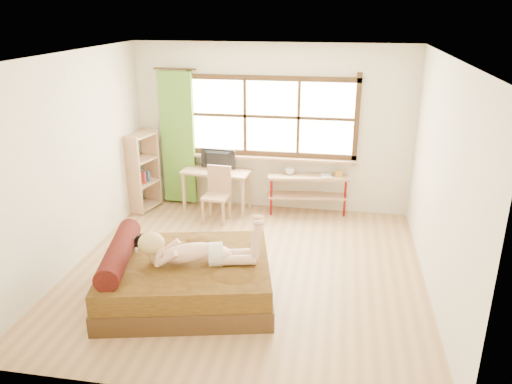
% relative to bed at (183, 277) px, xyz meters
% --- Properties ---
extents(floor, '(4.50, 4.50, 0.00)m').
position_rel_bed_xyz_m(floor, '(0.61, 0.73, -0.26)').
color(floor, '#9E754C').
rests_on(floor, ground).
extents(ceiling, '(4.50, 4.50, 0.00)m').
position_rel_bed_xyz_m(ceiling, '(0.61, 0.73, 2.44)').
color(ceiling, white).
rests_on(ceiling, wall_back).
extents(wall_back, '(4.50, 0.00, 4.50)m').
position_rel_bed_xyz_m(wall_back, '(0.61, 2.98, 1.09)').
color(wall_back, silver).
rests_on(wall_back, floor).
extents(wall_front, '(4.50, 0.00, 4.50)m').
position_rel_bed_xyz_m(wall_front, '(0.61, -1.52, 1.09)').
color(wall_front, silver).
rests_on(wall_front, floor).
extents(wall_left, '(0.00, 4.50, 4.50)m').
position_rel_bed_xyz_m(wall_left, '(-1.64, 0.73, 1.09)').
color(wall_left, silver).
rests_on(wall_left, floor).
extents(wall_right, '(0.00, 4.50, 4.50)m').
position_rel_bed_xyz_m(wall_right, '(2.86, 0.73, 1.09)').
color(wall_right, silver).
rests_on(wall_right, floor).
extents(window, '(2.80, 0.16, 1.46)m').
position_rel_bed_xyz_m(window, '(0.61, 2.95, 1.25)').
color(window, '#FFEDBF').
rests_on(window, wall_back).
extents(curtain, '(0.55, 0.10, 2.20)m').
position_rel_bed_xyz_m(curtain, '(-0.94, 2.86, 0.89)').
color(curtain, '#497B21').
rests_on(curtain, wall_back).
extents(bed, '(2.21, 1.92, 0.73)m').
position_rel_bed_xyz_m(bed, '(0.00, 0.00, 0.00)').
color(bed, '#372210').
rests_on(bed, floor).
extents(woman, '(1.40, 0.67, 0.58)m').
position_rel_bed_xyz_m(woman, '(0.20, -0.04, 0.51)').
color(woman, '#E0AC90').
rests_on(woman, bed).
extents(kitten, '(0.31, 0.18, 0.23)m').
position_rel_bed_xyz_m(kitten, '(-0.67, 0.11, 0.34)').
color(kitten, black).
rests_on(kitten, bed).
extents(desk, '(1.15, 0.61, 0.69)m').
position_rel_bed_xyz_m(desk, '(-0.26, 2.68, 0.34)').
color(desk, tan).
rests_on(desk, floor).
extents(monitor, '(0.59, 0.13, 0.33)m').
position_rel_bed_xyz_m(monitor, '(-0.26, 2.73, 0.60)').
color(monitor, black).
rests_on(monitor, desk).
extents(chair, '(0.42, 0.42, 0.87)m').
position_rel_bed_xyz_m(chair, '(-0.15, 2.31, 0.22)').
color(chair, tan).
rests_on(chair, floor).
extents(pipe_shelf, '(1.33, 0.48, 0.73)m').
position_rel_bed_xyz_m(pipe_shelf, '(1.25, 2.80, 0.21)').
color(pipe_shelf, tan).
rests_on(pipe_shelf, floor).
extents(cup, '(0.15, 0.15, 0.11)m').
position_rel_bed_xyz_m(cup, '(0.94, 2.80, 0.44)').
color(cup, gray).
rests_on(cup, pipe_shelf).
extents(book, '(0.20, 0.25, 0.02)m').
position_rel_bed_xyz_m(book, '(1.44, 2.80, 0.40)').
color(book, gray).
rests_on(book, pipe_shelf).
extents(bookshelf, '(0.45, 0.63, 1.30)m').
position_rel_bed_xyz_m(bookshelf, '(-1.47, 2.51, 0.40)').
color(bookshelf, tan).
rests_on(bookshelf, floor).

